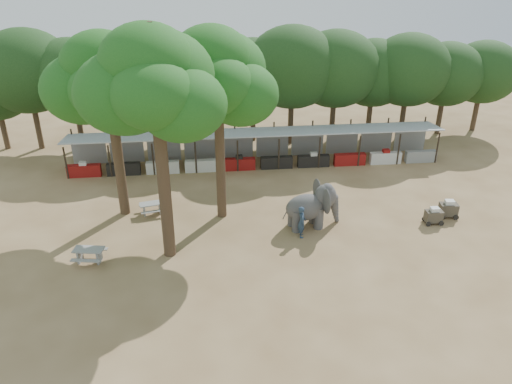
{
  "coord_description": "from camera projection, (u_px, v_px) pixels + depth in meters",
  "views": [
    {
      "loc": [
        -3.83,
        -21.08,
        14.97
      ],
      "look_at": [
        -1.0,
        5.0,
        2.0
      ],
      "focal_mm": 35.0,
      "sensor_mm": 36.0,
      "label": 1
    }
  ],
  "objects": [
    {
      "name": "ground",
      "position": [
        286.0,
        268.0,
        25.79
      ],
      "size": [
        100.0,
        100.0,
        0.0
      ],
      "primitive_type": "plane",
      "color": "brown",
      "rests_on": "ground"
    },
    {
      "name": "vendor_stalls",
      "position": [
        257.0,
        150.0,
        37.6
      ],
      "size": [
        28.0,
        2.99,
        2.8
      ],
      "color": "#9B9EA3",
      "rests_on": "ground"
    },
    {
      "name": "picnic_table_near",
      "position": [
        89.0,
        253.0,
        26.12
      ],
      "size": [
        1.77,
        1.65,
        0.78
      ],
      "rotation": [
        0.0,
        0.0,
        -0.17
      ],
      "color": "gray",
      "rests_on": "ground"
    },
    {
      "name": "backdrop_trees",
      "position": [
        250.0,
        76.0,
        40.28
      ],
      "size": [
        46.46,
        5.95,
        8.33
      ],
      "color": "#332316",
      "rests_on": "ground"
    },
    {
      "name": "yard_tree_back",
      "position": [
        215.0,
        77.0,
        27.22
      ],
      "size": [
        7.1,
        6.9,
        11.36
      ],
      "color": "#332316",
      "rests_on": "ground"
    },
    {
      "name": "handler",
      "position": [
        302.0,
        222.0,
        28.21
      ],
      "size": [
        0.51,
        0.72,
        1.91
      ],
      "primitive_type": "imported",
      "rotation": [
        0.0,
        0.0,
        1.49
      ],
      "color": "#26384C",
      "rests_on": "ground"
    },
    {
      "name": "picnic_table_far",
      "position": [
        152.0,
        207.0,
        30.87
      ],
      "size": [
        1.69,
        1.58,
        0.72
      ],
      "rotation": [
        0.0,
        0.0,
        0.22
      ],
      "color": "gray",
      "rests_on": "ground"
    },
    {
      "name": "yard_tree_center",
      "position": [
        152.0,
        85.0,
        23.07
      ],
      "size": [
        7.1,
        6.9,
        12.04
      ],
      "color": "#332316",
      "rests_on": "ground"
    },
    {
      "name": "cart_front",
      "position": [
        434.0,
        216.0,
        29.74
      ],
      "size": [
        1.1,
        0.73,
        1.07
      ],
      "rotation": [
        0.0,
        0.0,
        -0.01
      ],
      "color": "#362F25",
      "rests_on": "ground"
    },
    {
      "name": "yard_tree_left",
      "position": [
        106.0,
        82.0,
        27.68
      ],
      "size": [
        7.1,
        6.9,
        11.02
      ],
      "color": "#332316",
      "rests_on": "ground"
    },
    {
      "name": "cart_back",
      "position": [
        448.0,
        209.0,
        30.43
      ],
      "size": [
        1.26,
        0.91,
        1.14
      ],
      "rotation": [
        0.0,
        0.0,
        -0.13
      ],
      "color": "#362F25",
      "rests_on": "ground"
    },
    {
      "name": "elephant",
      "position": [
        313.0,
        206.0,
        29.16
      ],
      "size": [
        3.54,
        2.65,
        2.65
      ],
      "rotation": [
        0.0,
        0.0,
        0.17
      ],
      "color": "#3F3D3D",
      "rests_on": "ground"
    }
  ]
}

